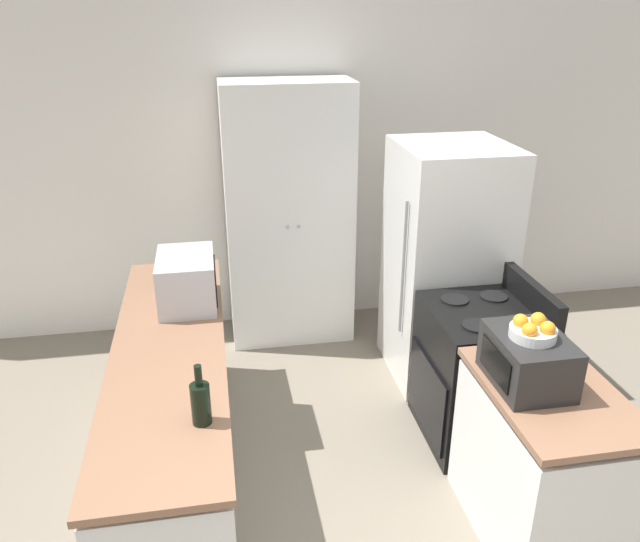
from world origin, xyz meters
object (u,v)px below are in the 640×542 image
pantry_cabinet (289,215)px  toaster_oven (528,360)px  refrigerator (446,264)px  microwave (187,280)px  fruit_bowl (533,330)px  stove (478,373)px  wine_bottle (201,402)px

pantry_cabinet → toaster_oven: bearing=-69.8°
refrigerator → microwave: 1.84m
pantry_cabinet → refrigerator: (1.02, -0.77, -0.17)m
refrigerator → fruit_bowl: 1.58m
pantry_cabinet → fruit_bowl: pantry_cabinet is taller
stove → refrigerator: (0.05, 0.79, 0.41)m
stove → wine_bottle: size_ratio=3.61×
wine_bottle → fruit_bowl: fruit_bowl is taller
toaster_oven → fruit_bowl: (-0.00, -0.01, 0.17)m
stove → toaster_oven: toaster_oven is taller
microwave → fruit_bowl: fruit_bowl is taller
pantry_cabinet → refrigerator: pantry_cabinet is taller
microwave → refrigerator: bearing=11.6°
wine_bottle → fruit_bowl: bearing=1.1°
microwave → toaster_oven: size_ratio=1.10×
refrigerator → pantry_cabinet: bearing=143.0°
pantry_cabinet → fruit_bowl: 2.46m
microwave → fruit_bowl: bearing=-36.0°
pantry_cabinet → stove: bearing=-57.9°
refrigerator → microwave: (-1.79, -0.37, 0.18)m
stove → fruit_bowl: (-0.13, -0.75, 0.73)m
stove → wine_bottle: (-1.67, -0.78, 0.54)m
refrigerator → wine_bottle: bearing=-137.5°
microwave → wine_bottle: size_ratio=1.63×
refrigerator → fruit_bowl: size_ratio=7.90×
pantry_cabinet → microwave: size_ratio=4.37×
stove → fruit_bowl: bearing=-99.8°
stove → toaster_oven: size_ratio=2.43×
pantry_cabinet → wine_bottle: size_ratio=7.11×
refrigerator → stove: bearing=-93.4°
stove → refrigerator: bearing=86.6°
toaster_oven → microwave: bearing=144.2°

